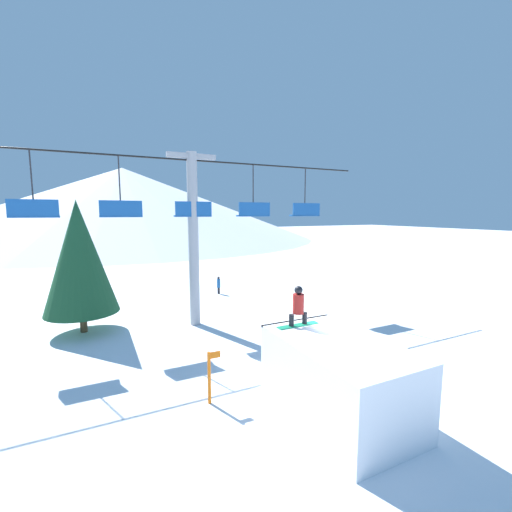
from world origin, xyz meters
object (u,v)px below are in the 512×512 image
snowboarder (298,306)px  pine_tree_near (79,257)px  snow_ramp (338,378)px  trail_marker (210,376)px  distant_skier (219,284)px

snowboarder → pine_tree_near: bearing=124.5°
snow_ramp → trail_marker: 3.73m
trail_marker → snowboarder: bearing=-9.5°
trail_marker → distant_skier: bearing=68.8°
trail_marker → snow_ramp: bearing=-34.6°
snow_ramp → snowboarder: (-0.28, 1.64, 1.70)m
snow_ramp → distant_skier: bearing=82.6°
snowboarder → trail_marker: (-2.79, 0.47, -1.91)m
pine_tree_near → snowboarder: bearing=-55.5°
trail_marker → distant_skier: (5.03, 13.00, -0.19)m
distant_skier → pine_tree_near: bearing=-152.4°
pine_tree_near → distant_skier: 9.99m
snowboarder → distant_skier: bearing=80.5°
snow_ramp → snowboarder: snowboarder is taller
snow_ramp → distant_skier: size_ratio=3.58×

